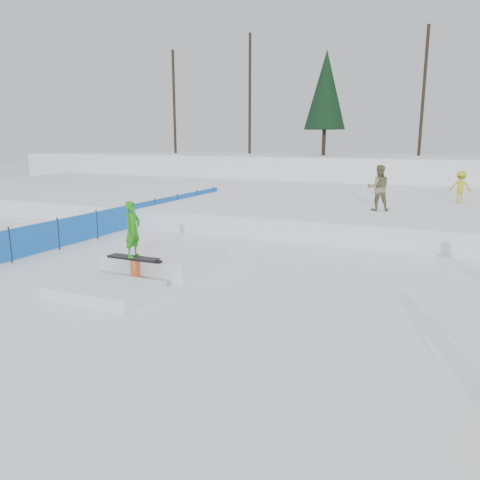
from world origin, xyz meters
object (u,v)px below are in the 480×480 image
at_px(safety_fence, 129,217).
at_px(walker_ygreen, 460,187).
at_px(jib_rail_feature, 148,266).
at_px(walker_olive, 378,188).

height_order(safety_fence, walker_ygreen, walker_ygreen).
bearing_deg(safety_fence, jib_rail_feature, -48.89).
bearing_deg(jib_rail_feature, safety_fence, 131.11).
bearing_deg(jib_rail_feature, walker_ygreen, 60.25).
xyz_separation_m(safety_fence, jib_rail_feature, (4.57, -5.23, -0.25)).
height_order(walker_olive, walker_ygreen, walker_olive).
bearing_deg(walker_ygreen, walker_olive, 51.15).
relative_size(walker_ygreen, jib_rail_feature, 0.33).
height_order(safety_fence, walker_olive, walker_olive).
xyz_separation_m(walker_olive, jib_rail_feature, (-4.65, -9.43, -1.41)).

